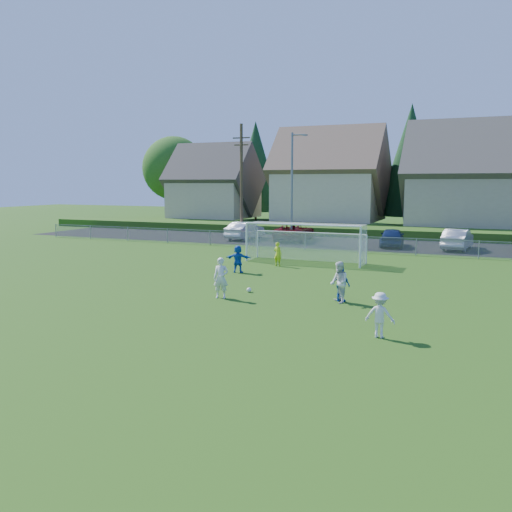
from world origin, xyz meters
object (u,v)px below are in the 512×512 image
(player_white_a, at_px, (221,278))
(player_white_b, at_px, (339,282))
(car_b, at_px, (245,231))
(car_c, at_px, (294,232))
(player_blue_b, at_px, (238,259))
(car_f, at_px, (457,239))
(goalkeeper, at_px, (278,254))
(car_e, at_px, (392,237))
(soccer_ball, at_px, (249,290))
(player_white_c, at_px, (380,315))
(soccer_goal, at_px, (306,236))
(player_blue_a, at_px, (341,285))

(player_white_a, bearing_deg, player_white_b, -3.01)
(car_b, height_order, car_c, car_c)
(player_blue_b, relative_size, car_f, 0.32)
(player_white_a, distance_m, goalkeeper, 9.51)
(player_blue_b, distance_m, car_b, 17.73)
(car_e, relative_size, car_f, 0.92)
(soccer_ball, distance_m, player_blue_b, 5.58)
(car_f, bearing_deg, player_white_c, 93.71)
(goalkeeper, xyz_separation_m, car_c, (-3.71, 13.75, 0.05))
(soccer_ball, relative_size, player_white_a, 0.12)
(player_blue_b, height_order, car_e, player_blue_b)
(car_e, bearing_deg, car_b, -8.78)
(car_e, xyz_separation_m, car_f, (4.81, 0.01, 0.04))
(player_blue_b, relative_size, soccer_goal, 0.21)
(player_white_c, xyz_separation_m, player_blue_b, (-9.64, 9.79, 0.02))
(player_blue_a, bearing_deg, goalkeeper, -31.56)
(player_white_b, height_order, goalkeeper, player_white_b)
(car_b, bearing_deg, goalkeeper, 125.49)
(goalkeeper, distance_m, car_b, 15.55)
(player_blue_b, height_order, car_c, car_c)
(soccer_ball, relative_size, goalkeeper, 0.15)
(player_white_c, relative_size, car_c, 0.27)
(player_blue_a, height_order, car_c, car_c)
(player_white_b, bearing_deg, car_e, 151.37)
(soccer_ball, bearing_deg, car_e, 81.37)
(soccer_ball, xyz_separation_m, car_e, (3.12, 20.58, 0.63))
(player_white_b, height_order, car_c, player_white_b)
(goalkeeper, distance_m, car_f, 15.90)
(player_white_a, relative_size, goalkeeper, 1.22)
(soccer_goal, bearing_deg, goalkeeper, -115.98)
(player_blue_b, xyz_separation_m, goalkeeper, (1.21, 3.06, -0.04))
(soccer_ball, xyz_separation_m, player_blue_b, (-2.79, 4.79, 0.66))
(car_b, distance_m, car_e, 12.86)
(car_e, distance_m, car_f, 4.81)
(player_white_a, xyz_separation_m, player_white_b, (4.96, 1.10, -0.02))
(player_white_c, bearing_deg, car_b, -55.64)
(player_blue_b, bearing_deg, car_e, -122.81)
(player_blue_b, bearing_deg, car_b, -79.25)
(player_blue_b, relative_size, goalkeeper, 1.06)
(car_e, bearing_deg, player_blue_b, 63.00)
(car_e, height_order, car_f, car_f)
(player_blue_b, xyz_separation_m, car_f, (10.72, 15.80, 0.01))
(player_blue_b, distance_m, car_e, 16.87)
(player_white_c, height_order, car_b, car_b)
(car_b, distance_m, soccer_goal, 14.41)
(goalkeeper, height_order, car_f, car_f)
(player_white_c, distance_m, goalkeeper, 15.37)
(player_blue_a, height_order, player_blue_b, player_blue_b)
(soccer_ball, height_order, player_white_c, player_white_c)
(soccer_ball, height_order, player_white_b, player_white_b)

